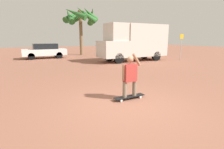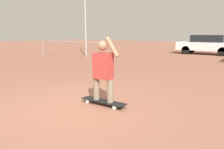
{
  "view_description": "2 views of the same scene",
  "coord_description": "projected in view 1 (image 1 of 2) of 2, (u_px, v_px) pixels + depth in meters",
  "views": [
    {
      "loc": [
        -2.76,
        -4.22,
        2.01
      ],
      "look_at": [
        0.1,
        1.18,
        0.74
      ],
      "focal_mm": 28.0,
      "sensor_mm": 36.0,
      "label": 1
    },
    {
      "loc": [
        3.26,
        -3.33,
        1.61
      ],
      "look_at": [
        0.08,
        1.22,
        0.55
      ],
      "focal_mm": 35.0,
      "sensor_mm": 36.0,
      "label": 2
    }
  ],
  "objects": [
    {
      "name": "street_sign",
      "position": [
        181.0,
        43.0,
        16.37
      ],
      "size": [
        0.44,
        0.06,
        2.39
      ],
      "color": "#B7B7BC",
      "rests_on": "ground_plane"
    },
    {
      "name": "palm_tree_near_van",
      "position": [
        80.0,
        16.0,
        20.61
      ],
      "size": [
        4.26,
        4.34,
        5.64
      ],
      "color": "brown",
      "rests_on": "ground_plane"
    },
    {
      "name": "skateboard",
      "position": [
        129.0,
        97.0,
        5.87
      ],
      "size": [
        1.12,
        0.26,
        0.1
      ],
      "color": "black",
      "rests_on": "ground_plane"
    },
    {
      "name": "ground_plane",
      "position": [
        127.0,
        105.0,
        5.33
      ],
      "size": [
        80.0,
        80.0,
        0.0
      ],
      "primitive_type": "plane",
      "color": "#935B47"
    },
    {
      "name": "parked_car_white",
      "position": [
        45.0,
        51.0,
        17.67
      ],
      "size": [
        4.17,
        1.77,
        1.48
      ],
      "color": "black",
      "rests_on": "ground_plane"
    },
    {
      "name": "camper_van",
      "position": [
        135.0,
        41.0,
        15.54
      ],
      "size": [
        6.34,
        2.02,
        3.22
      ],
      "color": "black",
      "rests_on": "ground_plane"
    },
    {
      "name": "person_skateboarder",
      "position": [
        130.0,
        74.0,
        5.71
      ],
      "size": [
        0.7,
        0.22,
        1.44
      ],
      "color": "gray",
      "rests_on": "skateboard"
    }
  ]
}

